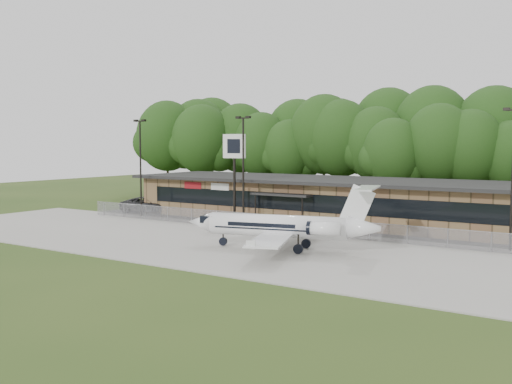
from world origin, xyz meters
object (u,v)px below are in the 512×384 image
Objects in this scene: suv at (149,205)px; terminal at (327,200)px; business_jet at (285,227)px; pole_sign at (234,156)px.

terminal is at bearing -93.02° from suv.
business_jet is (4.38, -16.04, -0.44)m from terminal.
pole_sign is at bearing 126.49° from business_jet.
terminal is 6.42× the size of suv.
suv is 15.21m from pole_sign.
business_jet is at bearing -74.71° from terminal.
business_jet reaches higher than suv.
pole_sign is (-6.21, -7.14, 4.40)m from terminal.
terminal is at bearing 39.47° from pole_sign.
business_jet is 2.25× the size of suv.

